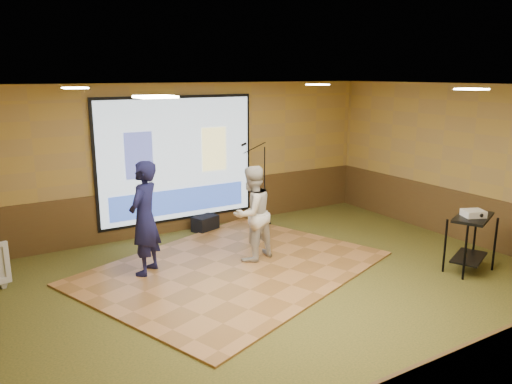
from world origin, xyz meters
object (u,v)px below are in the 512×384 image
av_table (471,233)px  mic_stand (262,202)px  player_left (145,218)px  player_right (252,213)px  projector (473,213)px  dance_floor (233,268)px  projector_screen (178,161)px  duffel_bag (205,223)px

av_table → mic_stand: mic_stand is taller
player_left → player_right: 1.80m
projector → av_table: bearing=58.1°
projector → mic_stand: size_ratio=0.18×
dance_floor → player_left: bearing=158.5°
dance_floor → projector_screen: bearing=88.9°
dance_floor → av_table: av_table is taller
player_right → projector: (2.77, -2.26, 0.14)m
mic_stand → projector: bearing=-92.5°
mic_stand → player_right: bearing=-149.2°
dance_floor → mic_stand: mic_stand is taller
dance_floor → mic_stand: bearing=47.5°
projector_screen → mic_stand: size_ratio=1.84×
projector_screen → player_left: size_ratio=1.81×
mic_stand → duffel_bag: size_ratio=3.59×
player_left → mic_stand: player_left is taller
player_right → mic_stand: (1.30, 1.76, -0.36)m
player_left → projector: (4.54, -2.62, 0.05)m
projector_screen → av_table: (3.22, -4.46, -0.82)m
player_left → player_right: (1.77, -0.35, -0.10)m
dance_floor → duffel_bag: duffel_bag is taller
projector → mic_stand: bearing=133.7°
dance_floor → mic_stand: size_ratio=2.56×
av_table → duffel_bag: size_ratio=1.87×
projector → mic_stand: (-1.48, 4.02, -0.51)m
player_left → projector: player_left is taller
projector_screen → av_table: projector_screen is taller
projector → duffel_bag: size_ratio=0.64×
player_left → dance_floor: bearing=114.1°
duffel_bag → av_table: bearing=-56.6°
player_left → projector: 5.24m
projector_screen → player_right: 2.34m
dance_floor → duffel_bag: (0.50, 2.12, 0.14)m
projector_screen → duffel_bag: size_ratio=6.59×
player_left → mic_stand: (3.06, 1.40, -0.46)m
projector → player_left: bearing=173.6°
player_left → projector: bearing=105.7°
mic_stand → duffel_bag: (-1.26, 0.20, -0.33)m
player_right → projector: 3.58m
player_left → av_table: bearing=106.1°
av_table → player_left: bearing=150.4°
projector → duffel_bag: bearing=146.5°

